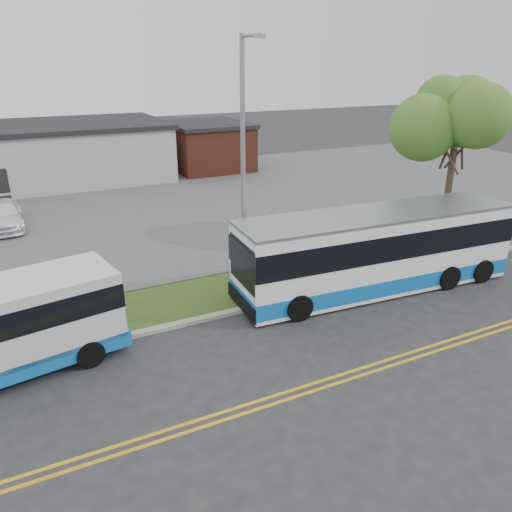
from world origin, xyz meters
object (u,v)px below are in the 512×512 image
tree_east (458,119)px  transit_bus (376,251)px  streetlight_near (244,162)px  parked_car_b (3,215)px  shuttle_bus (14,325)px

tree_east → transit_bus: size_ratio=0.71×
transit_bus → tree_east: bearing=24.9°
streetlight_near → transit_bus: streetlight_near is taller
transit_bus → parked_car_b: transit_bus is taller
streetlight_near → parked_car_b: bearing=123.3°
tree_east → streetlight_near: size_ratio=0.88×
shuttle_bus → parked_car_b: (-0.14, 15.07, -0.69)m
tree_east → shuttle_bus: size_ratio=1.10×
tree_east → shuttle_bus: tree_east is taller
shuttle_bus → parked_car_b: shuttle_bus is taller
shuttle_bus → parked_car_b: 15.08m
shuttle_bus → tree_east: bearing=-3.5°
transit_bus → parked_car_b: size_ratio=2.44×
parked_car_b → shuttle_bus: bearing=-90.2°
transit_bus → shuttle_bus: bearing=-176.9°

